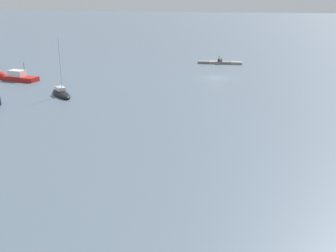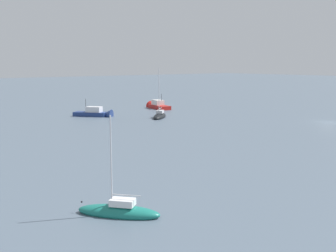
{
  "view_description": "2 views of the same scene",
  "coord_description": "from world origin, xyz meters",
  "px_view_note": "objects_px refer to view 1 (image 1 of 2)",
  "views": [
    {
      "loc": [
        -4.31,
        79.86,
        16.06
      ],
      "look_at": [
        3.47,
        33.93,
        1.01
      ],
      "focal_mm": 45.13,
      "sensor_mm": 36.0,
      "label": 1
    },
    {
      "loc": [
        -37.74,
        67.63,
        10.13
      ],
      "look_at": [
        1.82,
        34.29,
        2.44
      ],
      "focal_mm": 45.64,
      "sensor_mm": 36.0,
      "label": 2
    }
  ],
  "objects_px": {
    "umbrella_open_green": "(220,57)",
    "motorboat_red_near": "(15,78)",
    "person_seated_dark_right": "(219,60)",
    "person_seated_grey_left": "(221,60)",
    "sailboat_black_mid": "(61,94)"
  },
  "relations": [
    {
      "from": "person_seated_dark_right",
      "to": "person_seated_grey_left",
      "type": "bearing_deg",
      "value": 172.26
    },
    {
      "from": "person_seated_dark_right",
      "to": "motorboat_red_near",
      "type": "height_order",
      "value": "motorboat_red_near"
    },
    {
      "from": "person_seated_grey_left",
      "to": "motorboat_red_near",
      "type": "xyz_separation_m",
      "value": [
        36.97,
        24.91,
        -0.33
      ]
    },
    {
      "from": "person_seated_grey_left",
      "to": "motorboat_red_near",
      "type": "bearing_deg",
      "value": 23.61
    },
    {
      "from": "sailboat_black_mid",
      "to": "person_seated_grey_left",
      "type": "bearing_deg",
      "value": -163.97
    },
    {
      "from": "person_seated_grey_left",
      "to": "sailboat_black_mid",
      "type": "height_order",
      "value": "sailboat_black_mid"
    },
    {
      "from": "person_seated_grey_left",
      "to": "motorboat_red_near",
      "type": "height_order",
      "value": "motorboat_red_near"
    },
    {
      "from": "umbrella_open_green",
      "to": "motorboat_red_near",
      "type": "height_order",
      "value": "motorboat_red_near"
    },
    {
      "from": "sailboat_black_mid",
      "to": "motorboat_red_near",
      "type": "height_order",
      "value": "sailboat_black_mid"
    },
    {
      "from": "person_seated_dark_right",
      "to": "motorboat_red_near",
      "type": "xyz_separation_m",
      "value": [
        36.41,
        24.88,
        -0.33
      ]
    },
    {
      "from": "person_seated_grey_left",
      "to": "sailboat_black_mid",
      "type": "bearing_deg",
      "value": 45.52
    },
    {
      "from": "person_seated_grey_left",
      "to": "person_seated_dark_right",
      "type": "height_order",
      "value": "same"
    },
    {
      "from": "sailboat_black_mid",
      "to": "person_seated_dark_right",
      "type": "bearing_deg",
      "value": -163.35
    },
    {
      "from": "umbrella_open_green",
      "to": "motorboat_red_near",
      "type": "relative_size",
      "value": 0.16
    },
    {
      "from": "person_seated_grey_left",
      "to": "person_seated_dark_right",
      "type": "bearing_deg",
      "value": -7.74
    }
  ]
}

